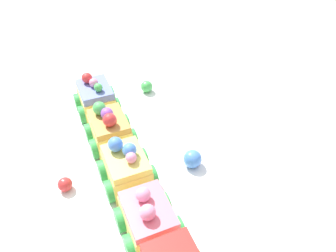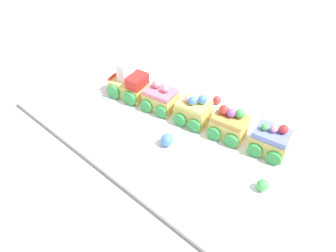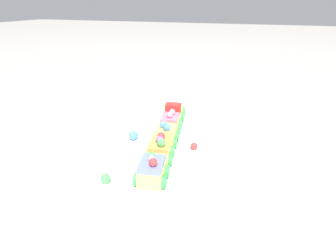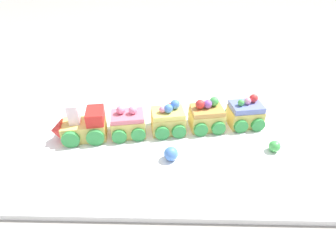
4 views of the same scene
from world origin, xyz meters
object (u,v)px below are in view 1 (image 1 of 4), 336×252
object	(u,v)px
cake_car_lemon	(126,169)
cake_car_blueberry	(96,99)
cake_car_strawberry	(148,220)
cake_car_caramel	(110,130)
gumball_blue	(193,159)
gumball_red	(65,184)
gumball_green	(147,87)

from	to	relation	value
cake_car_lemon	cake_car_blueberry	bearing A→B (deg)	-179.96
cake_car_lemon	cake_car_strawberry	bearing A→B (deg)	-0.08
cake_car_strawberry	cake_car_caramel	world-z (taller)	cake_car_caramel
gumball_blue	gumball_red	bearing A→B (deg)	-89.38
cake_car_caramel	gumball_blue	distance (m)	0.14
cake_car_blueberry	gumball_green	world-z (taller)	cake_car_blueberry
cake_car_lemon	gumball_green	bearing A→B (deg)	153.06
gumball_blue	gumball_green	size ratio (longest dim) A/B	1.19
cake_car_caramel	gumball_green	distance (m)	0.16
cake_car_blueberry	gumball_green	distance (m)	0.11
cake_car_strawberry	gumball_green	bearing A→B (deg)	160.46
gumball_red	gumball_green	bearing A→B (deg)	143.63
cake_car_strawberry	gumball_blue	size ratio (longest dim) A/B	2.93
cake_car_strawberry	cake_car_blueberry	xyz separation A→B (m)	(-0.27, -0.04, 0.00)
cake_car_strawberry	gumball_blue	bearing A→B (deg)	128.93
cake_car_strawberry	gumball_red	xyz separation A→B (m)	(-0.09, -0.10, -0.02)
cake_car_strawberry	cake_car_blueberry	world-z (taller)	cake_car_blueberry
cake_car_caramel	gumball_green	size ratio (longest dim) A/B	3.47
cake_car_strawberry	gumball_red	size ratio (longest dim) A/B	3.96
cake_car_lemon	cake_car_blueberry	world-z (taller)	same
cake_car_caramel	gumball_red	xyz separation A→B (m)	(0.08, -0.07, -0.02)
gumball_red	gumball_green	distance (m)	0.26
cake_car_strawberry	cake_car_lemon	bearing A→B (deg)	179.92
cake_car_caramel	cake_car_strawberry	bearing A→B (deg)	0.06
cake_car_lemon	gumball_green	xyz separation A→B (m)	(-0.22, 0.07, -0.02)
gumball_blue	cake_car_strawberry	bearing A→B (deg)	-41.76
cake_car_blueberry	cake_car_caramel	bearing A→B (deg)	-0.12
gumball_blue	cake_car_caramel	bearing A→B (deg)	-124.71
cake_car_blueberry	gumball_green	xyz separation A→B (m)	(-0.04, 0.10, -0.02)
cake_car_lemon	cake_car_caramel	xyz separation A→B (m)	(-0.09, -0.01, 0.00)
cake_car_blueberry	gumball_red	distance (m)	0.18
cake_car_blueberry	gumball_blue	size ratio (longest dim) A/B	2.93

